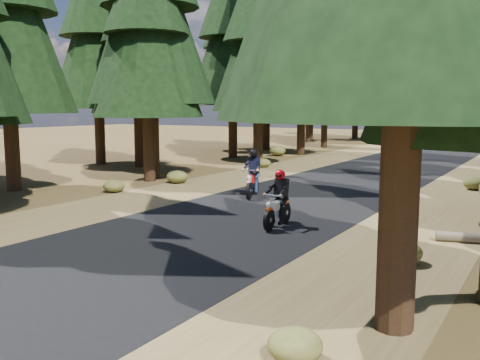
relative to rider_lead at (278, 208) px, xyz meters
The scene contains 8 objects.
ground 1.84m from the rider_lead, 138.73° to the right, with size 120.00×120.00×0.00m, color #49391A.
road 4.09m from the rider_lead, 109.19° to the left, with size 6.00×100.00×0.01m, color black.
shoulder_l 7.08m from the rider_lead, 147.16° to the left, with size 3.20×100.00×0.01m, color brown.
shoulder_r 5.06m from the rider_lead, 49.54° to the left, with size 3.20×100.00×0.01m, color brown.
pine_forest 21.25m from the rider_lead, 93.89° to the left, with size 34.59×55.08×16.32m.
understory_shrubs 7.02m from the rider_lead, 93.03° to the left, with size 16.97×29.03×0.68m.
rider_lead is the anchor object (origin of this frame).
rider_follow 4.68m from the rider_lead, 127.65° to the left, with size 1.09×1.91×1.63m.
Camera 1 is at (7.49, -10.93, 3.10)m, focal length 40.00 mm.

